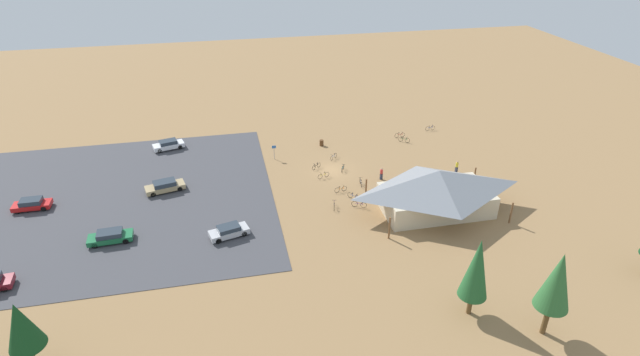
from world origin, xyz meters
name	(u,v)px	position (x,y,z in m)	size (l,w,h in m)	color
ground	(332,170)	(0.00, 0.00, 0.00)	(160.00, 160.00, 0.00)	#937047
parking_lot_asphalt	(114,201)	(27.86, 2.31, 0.03)	(38.31, 35.29, 0.05)	#424247
bike_pavilion	(437,189)	(-9.62, 12.39, 2.94)	(14.74, 9.01, 5.28)	beige
trash_bin	(322,143)	(-0.37, -8.17, 0.45)	(0.60, 0.60, 0.90)	brown
lot_sign	(274,150)	(7.17, -5.10, 1.41)	(0.56, 0.08, 2.20)	#99999E
pine_far_east	(21,326)	(29.96, 27.58, 4.62)	(2.68, 2.68, 6.70)	brown
pine_east	(477,269)	(-5.64, 28.90, 4.92)	(2.51, 2.51, 7.86)	brown
pine_far_west	(557,281)	(-10.66, 32.37, 5.55)	(2.79, 2.79, 8.24)	brown
bicycle_purple_edge_north	(334,205)	(1.92, 9.46, 0.38)	(0.55, 1.69, 0.87)	black
bicycle_blue_yard_front	(354,196)	(-0.92, 7.96, 0.39)	(1.21, 1.42, 0.85)	black
bicycle_teal_lone_west	(343,168)	(-1.48, 0.37, 0.35)	(0.77, 1.47, 0.80)	black
bicycle_red_near_porch	(400,135)	(-12.96, -8.62, 0.38)	(1.71, 0.48, 0.82)	black
bicycle_black_by_bin	(316,166)	(1.91, -1.02, 0.36)	(1.36, 1.04, 0.83)	black
bicycle_orange_yard_left	(341,189)	(0.20, 5.87, 0.37)	(1.68, 0.53, 0.83)	black
bicycle_green_lone_east	(404,140)	(-12.97, -6.78, 0.39)	(1.51, 1.05, 0.90)	black
bicycle_yellow_yard_center	(323,175)	(1.54, 1.85, 0.37)	(1.66, 0.72, 0.84)	black
bicycle_silver_front_row	(361,182)	(-2.76, 4.75, 0.39)	(0.48, 1.74, 0.88)	black
bicycle_white_back_row	(334,157)	(-1.12, -3.42, 0.36)	(1.24, 1.24, 0.80)	black
bicycle_purple_yard_right	(359,204)	(-1.04, 9.93, 0.40)	(1.67, 0.86, 0.93)	black
bicycle_blue_near_sign	(430,128)	(-18.69, -10.19, 0.39)	(1.69, 0.48, 0.86)	black
car_white_inner_stall	(168,145)	(22.05, -11.65, 0.73)	(4.70, 2.88, 1.37)	white
car_green_back_corner	(110,236)	(26.90, 11.10, 0.70)	(4.67, 2.06, 1.30)	#1E6B3D
car_tan_end_stall	(165,186)	(21.82, 1.10, 0.74)	(5.11, 2.96, 1.39)	tan
car_red_mid_lot	(32,204)	(37.00, 2.22, 0.71)	(4.22, 1.80, 1.32)	red
car_silver_second_row	(229,231)	(14.46, 12.75, 0.70)	(4.54, 2.77, 1.30)	#BCBCC1
visitor_by_pavilion	(381,173)	(-5.81, 3.83, 0.88)	(0.39, 0.36, 1.67)	#2D3347
visitor_crossing_yard	(457,167)	(-16.35, 4.13, 0.91)	(0.36, 0.36, 1.73)	#2D3347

